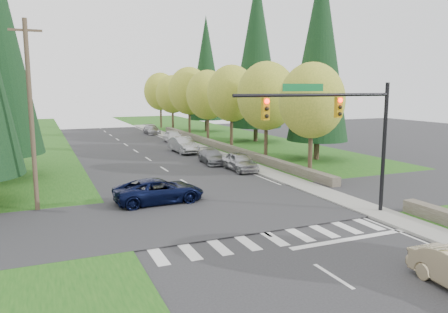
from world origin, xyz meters
TOP-DOWN VIEW (x-y plane):
  - ground at (0.00, 0.00)m, footprint 120.00×120.00m
  - grass_east at (13.00, 20.00)m, footprint 14.00×110.00m
  - cross_street at (0.00, 8.00)m, footprint 120.00×8.00m
  - sidewalk_east at (6.90, 22.00)m, footprint 1.80×80.00m
  - curb_east at (6.05, 22.00)m, footprint 0.20×80.00m
  - stone_wall_north at (8.60, 30.00)m, footprint 0.70×40.00m
  - traffic_signal at (4.37, 4.50)m, footprint 8.70×0.37m
  - utility_pole at (-9.50, 12.00)m, footprint 1.60×0.24m
  - decid_tree_0 at (9.20, 14.00)m, footprint 4.80×4.80m
  - decid_tree_1 at (9.30, 21.00)m, footprint 5.20×5.20m
  - decid_tree_2 at (9.10, 28.00)m, footprint 5.00×5.00m
  - decid_tree_3 at (9.20, 35.00)m, footprint 5.00×5.00m
  - decid_tree_4 at (9.30, 42.00)m, footprint 5.40×5.40m
  - decid_tree_5 at (9.10, 49.00)m, footprint 4.80×4.80m
  - decid_tree_6 at (9.20, 56.00)m, footprint 5.20×5.20m
  - conifer_e_a at (14.00, 20.00)m, footprint 5.44×5.44m
  - conifer_e_b at (15.00, 34.00)m, footprint 6.12×6.12m
  - conifer_e_c at (14.00, 48.00)m, footprint 5.10×5.10m
  - suv_navy at (-3.06, 11.00)m, footprint 5.23×2.58m
  - parked_car_a at (5.37, 18.08)m, footprint 1.72×4.26m
  - parked_car_b at (4.57, 22.00)m, footprint 2.07×4.34m
  - parked_car_c at (4.20, 29.00)m, footprint 1.96×4.91m
  - parked_car_d at (5.60, 37.20)m, footprint 1.99×4.50m
  - parked_car_e at (5.60, 47.76)m, footprint 1.84×4.45m

SIDE VIEW (x-z plane):
  - ground at x=0.00m, z-range 0.00..0.00m
  - cross_street at x=0.00m, z-range -0.05..0.05m
  - grass_east at x=13.00m, z-range 0.00..0.06m
  - sidewalk_east at x=6.90m, z-range 0.00..0.13m
  - curb_east at x=6.05m, z-range 0.00..0.13m
  - stone_wall_north at x=8.60m, z-range 0.00..0.70m
  - parked_car_b at x=4.57m, z-range 0.00..1.22m
  - parked_car_e at x=5.60m, z-range 0.00..1.29m
  - suv_navy at x=-3.06m, z-range 0.00..1.43m
  - parked_car_a at x=5.37m, z-range 0.00..1.45m
  - parked_car_d at x=5.60m, z-range 0.00..1.51m
  - parked_car_c at x=4.20m, z-range 0.00..1.59m
  - traffic_signal at x=4.37m, z-range 1.58..8.38m
  - utility_pole at x=-9.50m, z-range 0.14..10.14m
  - decid_tree_5 at x=9.10m, z-range 1.38..9.68m
  - decid_tree_0 at x=9.20m, z-range 1.41..9.78m
  - decid_tree_3 at x=9.20m, z-range 1.39..9.94m
  - decid_tree_1 at x=9.30m, z-range 1.40..10.20m
  - decid_tree_6 at x=9.20m, z-range 1.43..10.30m
  - decid_tree_2 at x=9.10m, z-range 1.52..10.34m
  - decid_tree_4 at x=9.30m, z-range 1.47..10.65m
  - conifer_e_c at x=14.00m, z-range 0.89..17.69m
  - conifer_e_a at x=14.00m, z-range 0.89..18.69m
  - conifer_e_b at x=15.00m, z-range 0.89..20.69m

